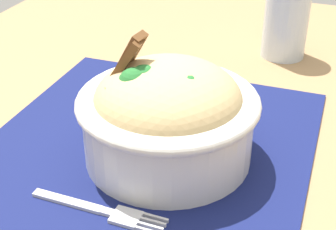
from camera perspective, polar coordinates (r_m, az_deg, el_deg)
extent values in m
cube|color=#99754C|center=(0.56, -2.13, -4.77)|extent=(1.11, 0.83, 0.03)
cylinder|color=olive|center=(1.26, -8.21, -2.16)|extent=(0.04, 0.04, 0.68)
cube|color=#11194C|center=(0.54, -3.12, -4.72)|extent=(0.41, 0.35, 0.00)
cylinder|color=silver|center=(0.52, 0.00, -1.34)|extent=(0.17, 0.17, 0.07)
torus|color=silver|center=(0.50, 0.00, 1.56)|extent=(0.18, 0.18, 0.01)
ellipsoid|color=tan|center=(0.50, 0.00, 1.66)|extent=(0.20, 0.20, 0.08)
sphere|color=#256C2D|center=(0.49, -2.63, 3.73)|extent=(0.03, 0.03, 0.03)
sphere|color=#256C2D|center=(0.49, -4.27, 3.54)|extent=(0.03, 0.03, 0.03)
sphere|color=#256C2D|center=(0.48, 2.26, 2.85)|extent=(0.03, 0.03, 0.03)
cylinder|color=orange|center=(0.49, -2.44, 3.09)|extent=(0.03, 0.01, 0.01)
cylinder|color=orange|center=(0.48, -5.15, 2.92)|extent=(0.03, 0.03, 0.01)
cube|color=brown|center=(0.51, -4.57, 6.24)|extent=(0.02, 0.04, 0.06)
cube|color=brown|center=(0.50, -5.05, 5.69)|extent=(0.02, 0.04, 0.06)
cube|color=silver|center=(0.49, -11.23, -9.45)|extent=(0.01, 0.07, 0.00)
cube|color=silver|center=(0.47, -6.85, -10.75)|extent=(0.01, 0.01, 0.00)
cube|color=silver|center=(0.46, -4.72, -11.35)|extent=(0.02, 0.03, 0.00)
cube|color=silver|center=(0.45, -1.96, -12.40)|extent=(0.00, 0.02, 0.00)
cube|color=silver|center=(0.46, -1.65, -11.91)|extent=(0.00, 0.02, 0.00)
cube|color=silver|center=(0.46, -1.36, -11.44)|extent=(0.00, 0.02, 0.00)
cylinder|color=silver|center=(0.77, 13.15, 10.66)|extent=(0.06, 0.06, 0.12)
cylinder|color=silver|center=(0.78, 12.81, 7.96)|extent=(0.06, 0.06, 0.04)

